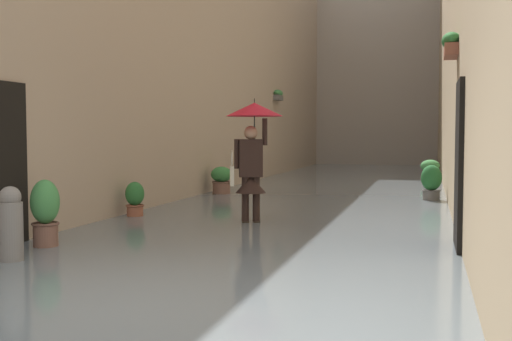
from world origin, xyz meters
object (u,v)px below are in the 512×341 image
Objects in this scene: potted_plant_mid_right at (45,214)px; potted_plant_near_left at (431,183)px; person_wading at (252,140)px; potted_plant_near_right at (221,180)px; mooring_bollard at (11,227)px; potted_plant_far_right at (135,200)px; potted_plant_mid_left at (430,170)px.

potted_plant_mid_right is 1.11× the size of potted_plant_near_left.
person_wading reaches higher than potted_plant_mid_right.
potted_plant_near_right is 0.78× the size of potted_plant_mid_right.
mooring_bollard is at bearing 64.58° from person_wading.
potted_plant_near_right is (2.08, -4.53, -1.03)m from person_wading.
potted_plant_near_left is (-2.85, -4.34, -0.97)m from person_wading.
mooring_bollard is at bearing 92.05° from potted_plant_near_right.
potted_plant_near_left is at bearing -119.77° from mooring_bollard.
mooring_bollard reaches higher than potted_plant_near_left.
potted_plant_near_left reaches higher than potted_plant_far_right.
potted_plant_near_right is at bearing -91.60° from potted_plant_far_right.
potted_plant_near_right is at bearing -2.16° from potted_plant_near_left.
potted_plant_near_right is 8.29m from mooring_bollard.
potted_plant_near_right is (-0.12, -4.37, 0.04)m from potted_plant_far_right.
potted_plant_near_right is at bearing -87.95° from mooring_bollard.
person_wading is at bearing -124.43° from potted_plant_mid_right.
person_wading is at bearing 56.75° from potted_plant_near_left.
potted_plant_far_right is 0.73× the size of mooring_bollard.
potted_plant_far_right is (2.20, -0.16, -1.07)m from person_wading.
potted_plant_mid_left is (-5.03, -10.17, 0.06)m from potted_plant_far_right.
potted_plant_mid_right is 1.29× the size of potted_plant_mid_left.
mooring_bollard is (1.78, 3.75, -0.96)m from person_wading.
potted_plant_near_left is at bearing -123.25° from person_wading.
potted_plant_mid_left is at bearing -116.33° from potted_plant_far_right.
potted_plant_mid_right is 14.02m from potted_plant_mid_left.
potted_plant_mid_right is (1.95, 2.85, -0.92)m from person_wading.
potted_plant_mid_left is 0.78× the size of mooring_bollard.
potted_plant_mid_right is at bearing 90.98° from potted_plant_near_right.
potted_plant_near_left is at bearing -140.33° from potted_plant_far_right.
potted_plant_far_right is 11.35m from potted_plant_mid_left.
person_wading is 4.26m from mooring_bollard.
potted_plant_far_right is 0.81× the size of potted_plant_near_left.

